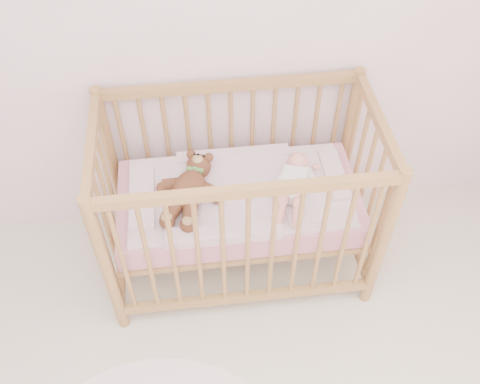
{
  "coord_description": "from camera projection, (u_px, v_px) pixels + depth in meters",
  "views": [
    {
      "loc": [
        0.05,
        -0.18,
        2.56
      ],
      "look_at": [
        0.26,
        1.55,
        0.62
      ],
      "focal_mm": 40.0,
      "sensor_mm": 36.0,
      "label": 1
    }
  ],
  "objects": [
    {
      "name": "wall_back",
      "position": [
        169.0,
        10.0,
        2.34
      ],
      "size": [
        4.0,
        0.02,
        2.7
      ],
      "primitive_type": "cube",
      "color": "white",
      "rests_on": "floor"
    },
    {
      "name": "blanket",
      "position": [
        239.0,
        193.0,
        2.69
      ],
      "size": [
        1.1,
        0.58,
        0.06
      ],
      "primitive_type": null,
      "color": "#D08FAA",
      "rests_on": "mattress"
    },
    {
      "name": "baby",
      "position": [
        294.0,
        181.0,
        2.64
      ],
      "size": [
        0.37,
        0.53,
        0.12
      ],
      "primitive_type": null,
      "rotation": [
        0.0,
        0.0,
        -0.31
      ],
      "color": "white",
      "rests_on": "blanket"
    },
    {
      "name": "teddy_bear",
      "position": [
        189.0,
        188.0,
        2.59
      ],
      "size": [
        0.5,
        0.59,
        0.14
      ],
      "primitive_type": null,
      "rotation": [
        0.0,
        0.0,
        -0.34
      ],
      "color": "brown",
      "rests_on": "blanket"
    },
    {
      "name": "mattress",
      "position": [
        239.0,
        202.0,
        2.74
      ],
      "size": [
        1.22,
        0.62,
        0.13
      ],
      "primitive_type": "cube",
      "color": "pink",
      "rests_on": "crib"
    },
    {
      "name": "crib",
      "position": [
        239.0,
        200.0,
        2.73
      ],
      "size": [
        1.36,
        0.76,
        1.0
      ],
      "primitive_type": null,
      "color": "#B3824C",
      "rests_on": "floor"
    }
  ]
}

